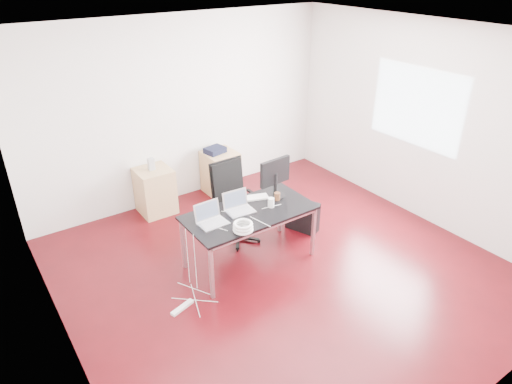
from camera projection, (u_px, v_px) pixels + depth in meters
room_shell at (287, 166)px, 5.09m from camera, size 5.00×5.00×5.00m
desk at (249, 215)px, 5.56m from camera, size 1.60×0.80×0.73m
office_chair at (234, 198)px, 6.10m from camera, size 0.49×0.51×1.08m
filing_cabinet_left at (155, 191)px, 6.84m from camera, size 0.50×0.50×0.70m
filing_cabinet_right at (221, 172)px, 7.42m from camera, size 0.50×0.50×0.70m
pc_tower at (303, 216)px, 6.45m from camera, size 0.35×0.49×0.44m
wastebasket at (224, 193)px, 7.23m from camera, size 0.28×0.28×0.28m
power_strip at (182, 308)px, 5.07m from camera, size 0.30×0.14×0.04m
laptop_left at (211, 218)px, 5.28m from camera, size 0.34×0.26×0.23m
laptop_right at (239, 206)px, 5.53m from camera, size 0.35×0.27×0.23m
monitor at (275, 176)px, 5.77m from camera, size 0.45×0.26×0.51m
keyboard at (251, 198)px, 5.82m from camera, size 0.46×0.28×0.02m
cup_white at (271, 203)px, 5.61m from camera, size 0.08×0.08×0.12m
cup_brown at (277, 196)px, 5.78m from camera, size 0.09×0.09×0.10m
cable_coil at (243, 227)px, 5.13m from camera, size 0.24×0.24×0.11m
power_adapter at (245, 225)px, 5.22m from camera, size 0.08×0.08×0.03m
speaker at (151, 164)px, 6.64m from camera, size 0.09×0.08×0.18m
navy_garment at (215, 150)px, 7.22m from camera, size 0.34×0.30×0.09m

